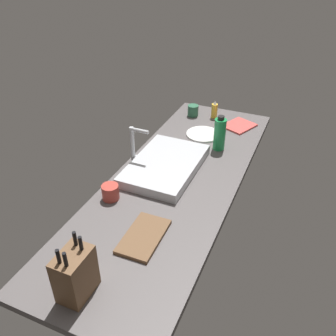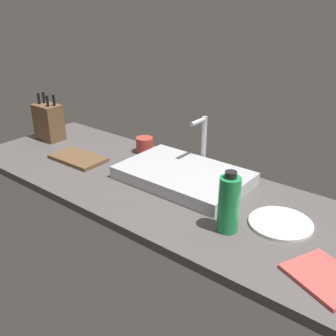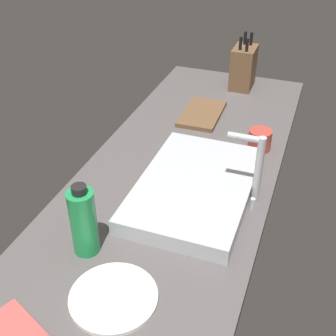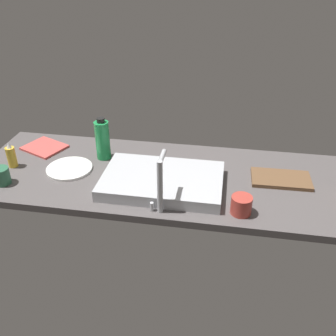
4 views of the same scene
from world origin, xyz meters
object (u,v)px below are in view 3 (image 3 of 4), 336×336
at_px(faucet, 255,166).
at_px(water_bottle, 83,221).
at_px(cutting_board, 202,114).
at_px(dinner_plate, 114,297).
at_px(sink_basin, 195,188).
at_px(coffee_mug, 260,140).
at_px(knife_block, 243,67).

distance_m(faucet, water_bottle, 0.54).
height_order(faucet, cutting_board, faucet).
xyz_separation_m(faucet, dinner_plate, (0.50, -0.24, -0.13)).
bearing_deg(faucet, dinner_plate, -26.02).
relative_size(cutting_board, dinner_plate, 1.22).
distance_m(sink_basin, coffee_mug, 0.38).
xyz_separation_m(faucet, cutting_board, (-0.52, -0.31, -0.13)).
height_order(sink_basin, cutting_board, sink_basin).
distance_m(sink_basin, cutting_board, 0.56).
distance_m(faucet, knife_block, 0.90).
bearing_deg(faucet, water_bottle, -46.56).
relative_size(cutting_board, water_bottle, 1.23).
bearing_deg(water_bottle, faucet, 133.44).
bearing_deg(water_bottle, dinner_plate, 47.93).
xyz_separation_m(knife_block, cutting_board, (0.35, -0.10, -0.09)).
bearing_deg(sink_basin, coffee_mug, 157.78).
xyz_separation_m(sink_basin, faucet, (-0.02, 0.18, 0.11)).
height_order(faucet, coffee_mug, faucet).
bearing_deg(cutting_board, coffee_mug, 56.34).
xyz_separation_m(sink_basin, water_bottle, (0.34, -0.21, 0.08)).
relative_size(faucet, knife_block, 0.94).
bearing_deg(sink_basin, faucet, 97.56).
xyz_separation_m(faucet, coffee_mug, (-0.33, -0.03, -0.10)).
bearing_deg(coffee_mug, cutting_board, -123.66).
height_order(sink_basin, faucet, faucet).
relative_size(knife_block, water_bottle, 1.15).
bearing_deg(cutting_board, sink_basin, 13.98).
bearing_deg(coffee_mug, sink_basin, -22.22).
bearing_deg(faucet, cutting_board, -148.77).
bearing_deg(dinner_plate, coffee_mug, 165.81).
xyz_separation_m(faucet, water_bottle, (0.37, -0.39, -0.04)).
distance_m(cutting_board, dinner_plate, 1.02).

